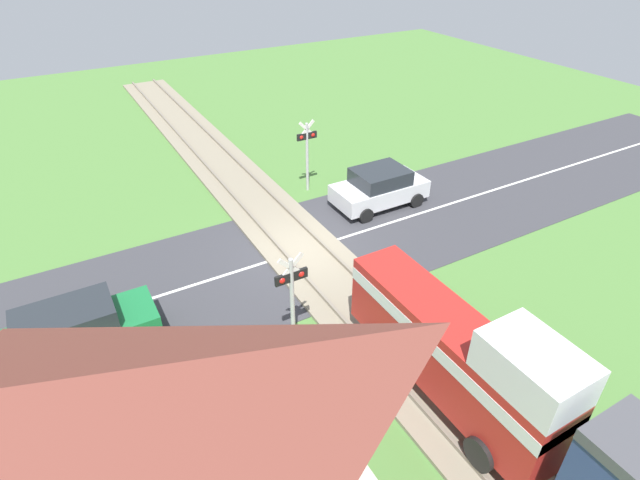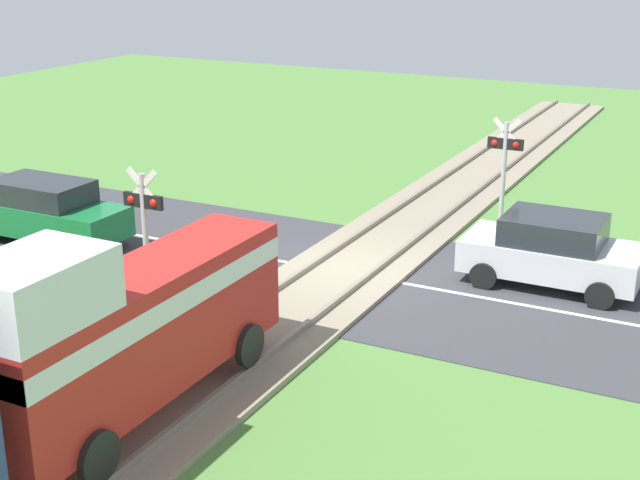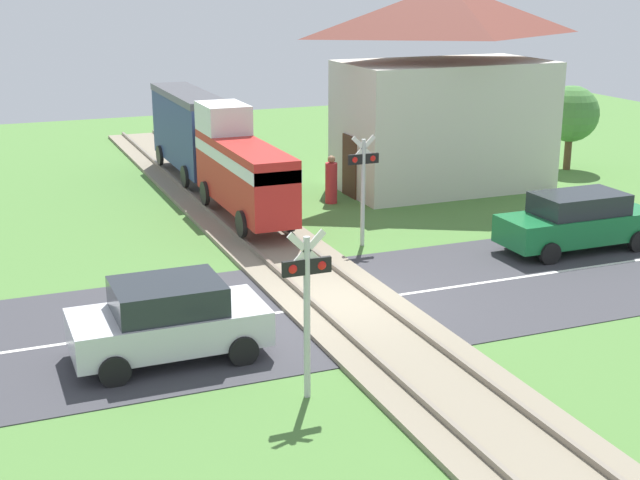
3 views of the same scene
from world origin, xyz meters
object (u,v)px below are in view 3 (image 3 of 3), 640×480
car_near_crossing (169,319)px  car_far_side (578,221)px  crossing_signal_west_approach (307,292)px  station_building (445,90)px  pedestrian_by_station (331,181)px  crossing_signal_east_approach (363,176)px  train (212,145)px

car_near_crossing → car_far_side: (12.02, 2.88, 0.02)m
crossing_signal_west_approach → station_building: bearing=52.4°
pedestrian_by_station → crossing_signal_east_approach: bearing=-102.5°
crossing_signal_west_approach → station_building: (10.41, 13.52, 1.45)m
crossing_signal_west_approach → pedestrian_by_station: bearing=65.5°
crossing_signal_west_approach → train: bearing=80.8°
train → car_far_side: size_ratio=2.87×
crossing_signal_east_approach → station_building: station_building is taller
car_far_side → crossing_signal_east_approach: bearing=153.6°
car_far_side → car_near_crossing: bearing=-166.5°
car_far_side → station_building: bearing=87.9°
pedestrian_by_station → station_building: bearing=7.7°
car_far_side → pedestrian_by_station: 8.52m
car_near_crossing → car_far_side: bearing=13.5°
train → car_near_crossing: size_ratio=3.35×
station_building → car_near_crossing: bearing=-138.5°
crossing_signal_east_approach → station_building: size_ratio=0.40×
pedestrian_by_station → car_near_crossing: bearing=-127.2°
train → crossing_signal_west_approach: 15.07m
crossing_signal_west_approach → car_near_crossing: bearing=126.0°
train → crossing_signal_west_approach: train is taller
pedestrian_by_station → car_far_side: bearing=-60.3°
car_near_crossing → crossing_signal_west_approach: bearing=-54.0°
train → station_building: station_building is taller
crossing_signal_west_approach → station_building: station_building is taller
crossing_signal_east_approach → pedestrian_by_station: (1.06, 4.77, -1.27)m
car_far_side → station_building: 8.43m
station_building → car_far_side: bearing=-92.1°
car_near_crossing → station_building: size_ratio=0.49×
car_near_crossing → train: bearing=70.6°
crossing_signal_east_approach → crossing_signal_west_approach: bearing=-120.7°
train → crossing_signal_west_approach: (-2.42, -14.88, 0.14)m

